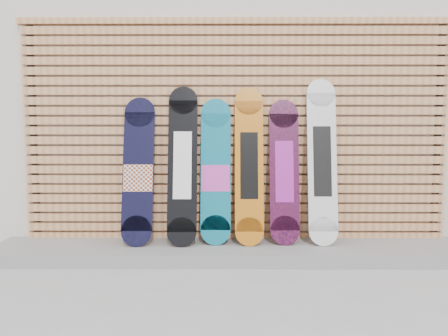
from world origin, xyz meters
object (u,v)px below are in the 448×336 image
(snowboard_5, at_px, (322,161))
(snowboard_3, at_px, (249,166))
(snowboard_0, at_px, (138,172))
(snowboard_1, at_px, (182,165))
(snowboard_2, at_px, (216,172))
(snowboard_4, at_px, (284,171))

(snowboard_5, bearing_deg, snowboard_3, -179.70)
(snowboard_0, relative_size, snowboard_5, 0.89)
(snowboard_5, bearing_deg, snowboard_1, -179.13)
(snowboard_2, bearing_deg, snowboard_3, -2.66)
(snowboard_0, height_order, snowboard_1, snowboard_1)
(snowboard_4, bearing_deg, snowboard_2, -179.99)
(snowboard_0, height_order, snowboard_2, snowboard_0)
(snowboard_0, bearing_deg, snowboard_4, 1.33)
(snowboard_0, relative_size, snowboard_3, 0.94)
(snowboard_1, xyz_separation_m, snowboard_4, (0.98, 0.03, -0.06))
(snowboard_4, bearing_deg, snowboard_5, -1.80)
(snowboard_0, xyz_separation_m, snowboard_5, (1.76, 0.02, 0.10))
(snowboard_1, xyz_separation_m, snowboard_3, (0.64, 0.02, -0.00))
(snowboard_4, bearing_deg, snowboard_3, -177.48)
(snowboard_2, relative_size, snowboard_3, 0.93)
(snowboard_1, bearing_deg, snowboard_2, 5.68)
(snowboard_3, relative_size, snowboard_5, 0.95)
(snowboard_3, relative_size, snowboard_4, 1.08)
(snowboard_3, distance_m, snowboard_5, 0.70)
(snowboard_0, bearing_deg, snowboard_1, 0.13)
(snowboard_3, height_order, snowboard_4, snowboard_3)
(snowboard_4, bearing_deg, snowboard_0, -178.67)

